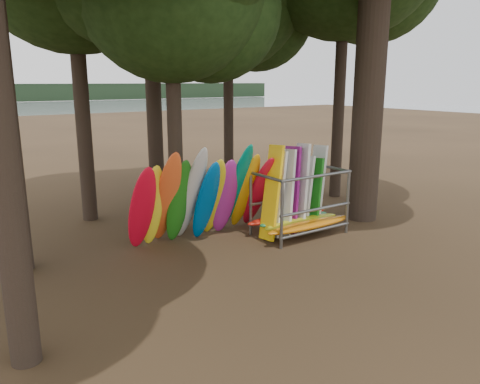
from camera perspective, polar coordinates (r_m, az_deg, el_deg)
ground at (r=13.11m, az=3.84°, el=-7.20°), size 120.00×120.00×0.00m
kayak_row at (r=13.64m, az=-4.56°, el=-0.69°), size 4.61×2.11×3.04m
storage_rack at (r=14.39m, az=7.18°, el=-1.46°), size 3.20×1.60×2.83m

